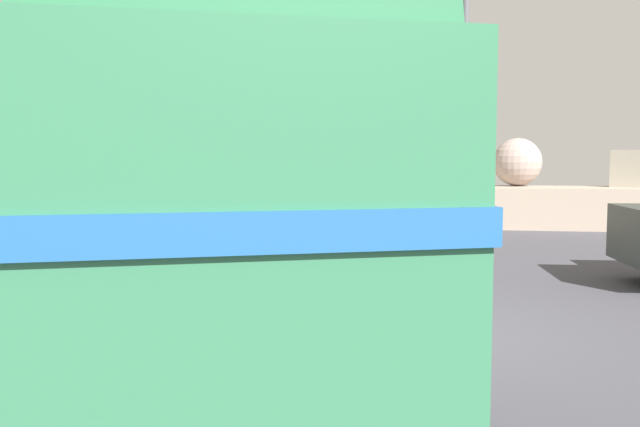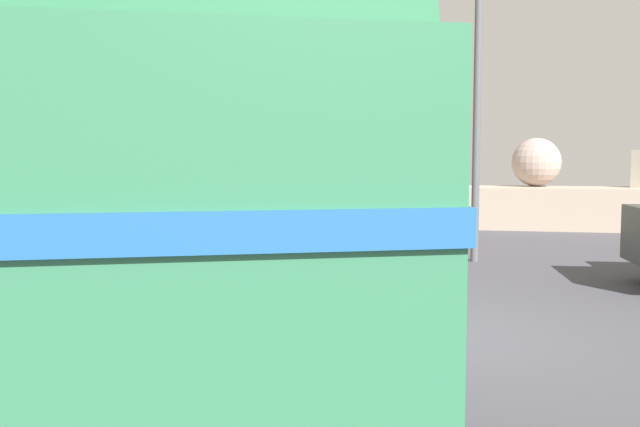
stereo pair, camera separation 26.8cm
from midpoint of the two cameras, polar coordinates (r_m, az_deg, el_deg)
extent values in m
cube|color=#46454C|center=(7.81, 4.87, -9.82)|extent=(32.00, 26.00, 0.02)
cube|color=tan|center=(19.40, 7.18, 0.59)|extent=(31.36, 1.80, 1.10)
sphere|color=#9D9392|center=(22.76, -21.26, 3.80)|extent=(1.18, 1.18, 1.18)
cube|color=tan|center=(20.94, -15.21, 3.36)|extent=(0.86, 0.93, 0.79)
cube|color=#A39F97|center=(20.04, -7.49, 3.81)|extent=(1.18, 1.24, 1.06)
sphere|color=tan|center=(19.57, -0.64, 3.72)|extent=(0.98, 0.98, 0.98)
cube|color=#9C9E85|center=(19.48, 7.83, 3.94)|extent=(1.40, 1.29, 1.17)
sphere|color=#AD968C|center=(19.97, 15.35, 4.04)|extent=(1.31, 1.31, 1.31)
cube|color=#A39B89|center=(20.41, 23.58, 3.37)|extent=(1.18, 1.03, 0.99)
cylinder|color=black|center=(10.20, -17.21, -3.74)|extent=(0.61, 1.00, 0.96)
cylinder|color=black|center=(10.26, -4.81, -3.49)|extent=(0.61, 1.00, 0.96)
cylinder|color=black|center=(5.14, -21.75, -12.36)|extent=(0.61, 1.00, 0.96)
cylinder|color=black|center=(5.26, 3.27, -11.59)|extent=(0.61, 1.00, 0.96)
cube|color=#327650|center=(7.47, -10.48, 1.60)|extent=(5.30, 8.70, 2.10)
cylinder|color=#327650|center=(7.48, -10.61, 9.65)|extent=(4.99, 8.31, 2.20)
cube|color=#225C9D|center=(7.47, -10.49, 2.00)|extent=(5.38, 8.79, 0.20)
cube|color=black|center=(7.46, -10.55, 6.03)|extent=(5.21, 8.40, 0.64)
cube|color=silver|center=(11.80, -11.26, -1.47)|extent=(2.18, 0.98, 0.28)
cylinder|color=#5B5B60|center=(13.21, 11.07, 11.70)|extent=(0.14, 0.14, 7.16)
camera|label=1|loc=(0.13, -91.07, -0.09)|focal=39.48mm
camera|label=2|loc=(0.13, 88.93, 0.09)|focal=39.48mm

